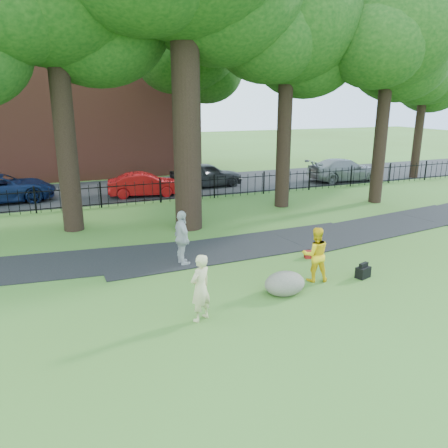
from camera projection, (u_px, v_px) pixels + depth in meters
name	position (u px, v px, depth m)	size (l,w,h in m)	color
ground	(264.00, 294.00, 12.07)	(120.00, 120.00, 0.00)	#426423
footpath	(240.00, 247.00, 15.91)	(36.00, 2.60, 0.03)	black
street	(145.00, 189.00, 26.37)	(80.00, 7.00, 0.02)	black
iron_fence	(160.00, 191.00, 22.63)	(44.00, 0.04, 1.20)	black
brick_building	(60.00, 87.00, 30.45)	(18.00, 8.00, 12.00)	brown
tree_row	(187.00, 23.00, 17.52)	(26.82, 7.96, 12.42)	black
woman	(200.00, 288.00, 10.45)	(0.62, 0.40, 1.69)	#CCC08C
man	(315.00, 254.00, 12.78)	(0.80, 0.62, 1.65)	yellow
pedestrian	(182.00, 238.00, 13.99)	(1.06, 0.44, 1.81)	#B7B7BC
boulder	(285.00, 282.00, 12.06)	(1.17, 0.88, 0.68)	#6E6A5B
backpack	(363.00, 272.00, 13.17)	(0.45, 0.28, 0.34)	black
red_bag	(310.00, 254.00, 14.82)	(0.36, 0.22, 0.24)	maroon
red_sedan	(144.00, 185.00, 24.13)	(1.38, 3.95, 1.30)	#A40C0E
navy_van	(0.00, 188.00, 22.67)	(2.48, 5.37, 1.49)	#0E1D48
grey_car	(206.00, 175.00, 26.67)	(1.79, 4.44, 1.51)	black
silver_car	(344.00, 170.00, 28.69)	(2.03, 4.99, 1.45)	gray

